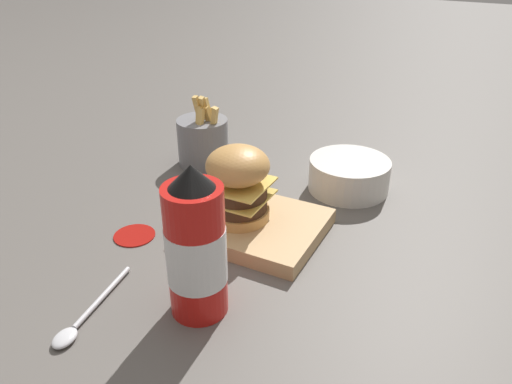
% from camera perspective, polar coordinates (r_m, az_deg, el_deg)
% --- Properties ---
extents(ground_plane, '(6.00, 6.00, 0.00)m').
position_cam_1_polar(ground_plane, '(0.80, 0.53, -5.54)').
color(ground_plane, '#5B5651').
extents(serving_board, '(0.21, 0.18, 0.02)m').
position_cam_1_polar(serving_board, '(0.81, 0.00, -3.89)').
color(serving_board, tan).
rests_on(serving_board, ground_plane).
extents(burger, '(0.10, 0.10, 0.12)m').
position_cam_1_polar(burger, '(0.78, -2.07, 1.07)').
color(burger, tan).
rests_on(burger, serving_board).
extents(ketchup_bottle, '(0.08, 0.08, 0.21)m').
position_cam_1_polar(ketchup_bottle, '(0.62, -6.78, -6.46)').
color(ketchup_bottle, red).
rests_on(ketchup_bottle, ground_plane).
extents(fries_basket, '(0.10, 0.10, 0.15)m').
position_cam_1_polar(fries_basket, '(1.03, -6.06, 5.87)').
color(fries_basket, slate).
rests_on(fries_basket, ground_plane).
extents(side_bowl, '(0.15, 0.15, 0.06)m').
position_cam_1_polar(side_bowl, '(0.95, 10.58, 2.03)').
color(side_bowl, silver).
rests_on(side_bowl, ground_plane).
extents(spoon, '(0.04, 0.16, 0.01)m').
position_cam_1_polar(spoon, '(0.68, -19.39, -13.68)').
color(spoon, silver).
rests_on(spoon, ground_plane).
extents(ketchup_puddle, '(0.07, 0.07, 0.00)m').
position_cam_1_polar(ketchup_puddle, '(0.83, -13.73, -4.79)').
color(ketchup_puddle, '#9E140F').
rests_on(ketchup_puddle, ground_plane).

